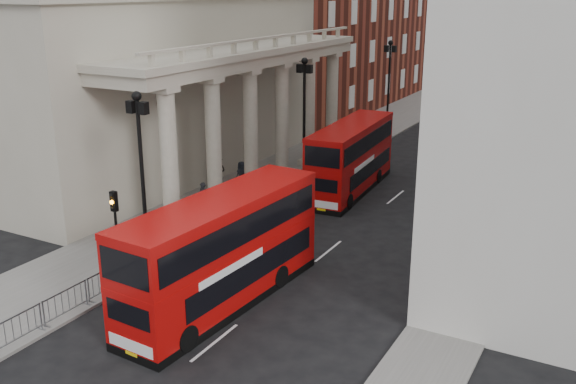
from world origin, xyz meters
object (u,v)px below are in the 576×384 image
(lamp_post_mid, at_px, (304,112))
(lamp_post_south, at_px, (142,169))
(lamp_post_north, at_px, (389,82))
(pedestrian_b, at_px, (219,171))
(pedestrian_c, at_px, (242,174))
(bus_near, at_px, (223,250))
(bus_far, at_px, (351,156))
(pedestrian_a, at_px, (203,198))
(traffic_light, at_px, (115,220))

(lamp_post_mid, bearing_deg, lamp_post_south, -90.00)
(lamp_post_south, height_order, lamp_post_north, same)
(pedestrian_b, height_order, pedestrian_c, pedestrian_b)
(bus_near, xyz_separation_m, pedestrian_c, (-8.08, 13.97, -1.44))
(lamp_post_south, height_order, lamp_post_mid, same)
(bus_near, bearing_deg, pedestrian_b, 128.83)
(bus_near, bearing_deg, bus_far, 98.99)
(lamp_post_south, relative_size, bus_near, 0.76)
(bus_near, bearing_deg, pedestrian_c, 123.69)
(pedestrian_a, bearing_deg, pedestrian_b, 119.85)
(lamp_post_south, distance_m, bus_far, 16.45)
(lamp_post_north, distance_m, pedestrian_a, 24.97)
(lamp_post_south, distance_m, lamp_post_mid, 16.00)
(traffic_light, relative_size, bus_near, 0.39)
(lamp_post_south, bearing_deg, lamp_post_mid, 90.00)
(lamp_post_mid, bearing_deg, pedestrian_c, -133.04)
(bus_near, bearing_deg, lamp_post_mid, 110.21)
(pedestrian_a, relative_size, pedestrian_b, 1.02)
(bus_far, height_order, pedestrian_b, bus_far)
(bus_far, bearing_deg, lamp_post_south, -106.64)
(pedestrian_b, bearing_deg, traffic_light, 101.47)
(lamp_post_mid, height_order, lamp_post_north, same)
(lamp_post_mid, xyz_separation_m, pedestrian_b, (-4.66, -3.31, -3.90))
(bus_far, height_order, pedestrian_a, bus_far)
(pedestrian_b, bearing_deg, pedestrian_c, 177.77)
(bus_near, height_order, pedestrian_c, bus_near)
(bus_near, relative_size, pedestrian_b, 6.11)
(traffic_light, bearing_deg, pedestrian_b, 107.92)
(lamp_post_south, xyz_separation_m, lamp_post_mid, (0.00, 16.00, 0.00))
(lamp_post_mid, xyz_separation_m, pedestrian_c, (-2.98, -3.19, -3.93))
(lamp_post_south, relative_size, bus_far, 0.80)
(lamp_post_south, relative_size, lamp_post_mid, 1.00)
(lamp_post_north, xyz_separation_m, bus_far, (3.51, -16.13, -2.59))
(lamp_post_south, distance_m, bus_near, 5.79)
(traffic_light, xyz_separation_m, pedestrian_a, (-2.29, 9.45, -2.07))
(lamp_post_south, height_order, pedestrian_c, lamp_post_south)
(bus_near, bearing_deg, pedestrian_a, 133.98)
(traffic_light, height_order, pedestrian_c, traffic_light)
(bus_far, bearing_deg, traffic_light, -104.96)
(pedestrian_b, bearing_deg, bus_near, 118.73)
(lamp_post_south, distance_m, pedestrian_b, 14.07)
(lamp_post_north, height_order, bus_near, lamp_post_north)
(lamp_post_north, relative_size, pedestrian_b, 4.66)
(traffic_light, distance_m, bus_near, 5.12)
(bus_near, xyz_separation_m, pedestrian_b, (-9.76, 13.84, -1.42))
(lamp_post_north, height_order, pedestrian_c, lamp_post_north)
(lamp_post_mid, height_order, pedestrian_a, lamp_post_mid)
(bus_far, bearing_deg, pedestrian_a, -128.22)
(lamp_post_north, xyz_separation_m, bus_near, (5.10, -33.15, -2.48))
(lamp_post_mid, height_order, pedestrian_c, lamp_post_mid)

